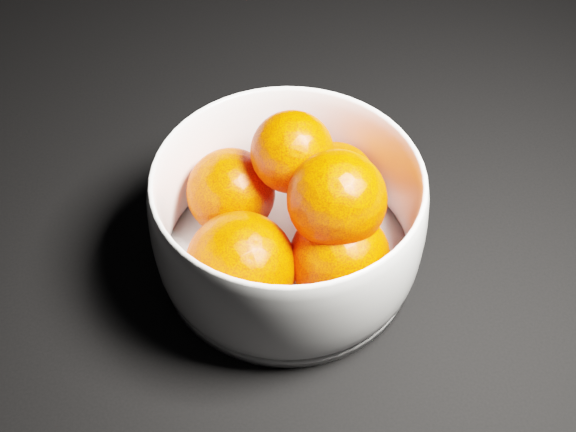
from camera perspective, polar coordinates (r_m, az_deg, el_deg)
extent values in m
cylinder|color=white|center=(0.63, 0.00, -2.98)|extent=(0.19, 0.19, 0.01)
sphere|color=#F03200|center=(0.63, 3.38, 2.42)|extent=(0.06, 0.06, 0.06)
sphere|color=#F03200|center=(0.62, -4.07, 1.70)|extent=(0.07, 0.07, 0.07)
sphere|color=#F03200|center=(0.57, -3.40, -3.60)|extent=(0.08, 0.08, 0.08)
sphere|color=#F03200|center=(0.58, 3.68, -2.94)|extent=(0.07, 0.07, 0.07)
sphere|color=#F03200|center=(0.59, 0.30, 4.57)|extent=(0.06, 0.06, 0.06)
sphere|color=#F03200|center=(0.56, 3.50, 1.18)|extent=(0.07, 0.07, 0.07)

